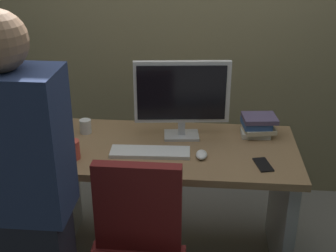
{
  "coord_description": "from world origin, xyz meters",
  "views": [
    {
      "loc": [
        0.2,
        -2.27,
        1.9
      ],
      "look_at": [
        0.0,
        -0.05,
        0.89
      ],
      "focal_mm": 48.96,
      "sensor_mm": 36.0,
      "label": 1
    }
  ],
  "objects_px": {
    "mouse": "(202,155)",
    "cell_phone": "(263,165)",
    "person_at_desk": "(23,212)",
    "desk": "(169,182)",
    "cup_by_monitor": "(86,126)",
    "monitor": "(182,95)",
    "keyboard": "(150,152)",
    "book_stack": "(258,125)",
    "cup_near_keyboard": "(73,150)"
  },
  "relations": [
    {
      "from": "person_at_desk",
      "to": "mouse",
      "type": "height_order",
      "value": "person_at_desk"
    },
    {
      "from": "cup_near_keyboard",
      "to": "book_stack",
      "type": "relative_size",
      "value": 0.49
    },
    {
      "from": "keyboard",
      "to": "mouse",
      "type": "height_order",
      "value": "mouse"
    },
    {
      "from": "monitor",
      "to": "keyboard",
      "type": "height_order",
      "value": "monitor"
    },
    {
      "from": "mouse",
      "to": "cell_phone",
      "type": "height_order",
      "value": "mouse"
    },
    {
      "from": "desk",
      "to": "keyboard",
      "type": "distance_m",
      "value": 0.27
    },
    {
      "from": "book_stack",
      "to": "cell_phone",
      "type": "xyz_separation_m",
      "value": [
        0.0,
        -0.36,
        -0.06
      ]
    },
    {
      "from": "mouse",
      "to": "cell_phone",
      "type": "relative_size",
      "value": 0.69
    },
    {
      "from": "mouse",
      "to": "cup_by_monitor",
      "type": "height_order",
      "value": "cup_by_monitor"
    },
    {
      "from": "cup_by_monitor",
      "to": "person_at_desk",
      "type": "bearing_deg",
      "value": -90.3
    },
    {
      "from": "person_at_desk",
      "to": "keyboard",
      "type": "relative_size",
      "value": 3.81
    },
    {
      "from": "keyboard",
      "to": "cup_by_monitor",
      "type": "relative_size",
      "value": 5.2
    },
    {
      "from": "monitor",
      "to": "cup_near_keyboard",
      "type": "bearing_deg",
      "value": -150.3
    },
    {
      "from": "person_at_desk",
      "to": "cup_near_keyboard",
      "type": "distance_m",
      "value": 0.64
    },
    {
      "from": "desk",
      "to": "monitor",
      "type": "bearing_deg",
      "value": 65.6
    },
    {
      "from": "person_at_desk",
      "to": "monitor",
      "type": "distance_m",
      "value": 1.12
    },
    {
      "from": "person_at_desk",
      "to": "mouse",
      "type": "xyz_separation_m",
      "value": [
        0.7,
        0.7,
        -0.08
      ]
    },
    {
      "from": "cup_near_keyboard",
      "to": "cup_by_monitor",
      "type": "relative_size",
      "value": 1.25
    },
    {
      "from": "book_stack",
      "to": "person_at_desk",
      "type": "bearing_deg",
      "value": -135.28
    },
    {
      "from": "book_stack",
      "to": "cell_phone",
      "type": "bearing_deg",
      "value": -89.81
    },
    {
      "from": "person_at_desk",
      "to": "cup_by_monitor",
      "type": "height_order",
      "value": "person_at_desk"
    },
    {
      "from": "person_at_desk",
      "to": "cell_phone",
      "type": "xyz_separation_m",
      "value": [
        1.02,
        0.65,
        -0.09
      ]
    },
    {
      "from": "desk",
      "to": "book_stack",
      "type": "relative_size",
      "value": 6.85
    },
    {
      "from": "cup_near_keyboard",
      "to": "cell_phone",
      "type": "height_order",
      "value": "cup_near_keyboard"
    },
    {
      "from": "mouse",
      "to": "keyboard",
      "type": "bearing_deg",
      "value": 176.34
    },
    {
      "from": "monitor",
      "to": "cell_phone",
      "type": "relative_size",
      "value": 3.75
    },
    {
      "from": "mouse",
      "to": "desk",
      "type": "bearing_deg",
      "value": 149.21
    },
    {
      "from": "desk",
      "to": "person_at_desk",
      "type": "relative_size",
      "value": 0.87
    },
    {
      "from": "desk",
      "to": "mouse",
      "type": "bearing_deg",
      "value": -30.79
    },
    {
      "from": "person_at_desk",
      "to": "cup_near_keyboard",
      "type": "relative_size",
      "value": 15.82
    },
    {
      "from": "desk",
      "to": "person_at_desk",
      "type": "distance_m",
      "value": 1.02
    },
    {
      "from": "person_at_desk",
      "to": "cell_phone",
      "type": "distance_m",
      "value": 1.21
    },
    {
      "from": "desk",
      "to": "cell_phone",
      "type": "bearing_deg",
      "value": -18.45
    },
    {
      "from": "book_stack",
      "to": "keyboard",
      "type": "bearing_deg",
      "value": -154.63
    },
    {
      "from": "monitor",
      "to": "mouse",
      "type": "height_order",
      "value": "monitor"
    },
    {
      "from": "monitor",
      "to": "keyboard",
      "type": "bearing_deg",
      "value": -124.19
    },
    {
      "from": "person_at_desk",
      "to": "monitor",
      "type": "bearing_deg",
      "value": 58.87
    },
    {
      "from": "monitor",
      "to": "book_stack",
      "type": "bearing_deg",
      "value": 6.94
    },
    {
      "from": "cup_near_keyboard",
      "to": "cup_by_monitor",
      "type": "height_order",
      "value": "cup_near_keyboard"
    },
    {
      "from": "book_stack",
      "to": "cell_phone",
      "type": "distance_m",
      "value": 0.36
    },
    {
      "from": "cup_near_keyboard",
      "to": "desk",
      "type": "bearing_deg",
      "value": 20.04
    },
    {
      "from": "keyboard",
      "to": "book_stack",
      "type": "xyz_separation_m",
      "value": [
        0.6,
        0.28,
        0.06
      ]
    },
    {
      "from": "desk",
      "to": "keyboard",
      "type": "height_order",
      "value": "keyboard"
    },
    {
      "from": "keyboard",
      "to": "cup_by_monitor",
      "type": "height_order",
      "value": "cup_by_monitor"
    },
    {
      "from": "monitor",
      "to": "cell_phone",
      "type": "bearing_deg",
      "value": -34.61
    },
    {
      "from": "monitor",
      "to": "book_stack",
      "type": "relative_size",
      "value": 2.58
    },
    {
      "from": "cup_near_keyboard",
      "to": "cell_phone",
      "type": "xyz_separation_m",
      "value": [
        1.0,
        0.01,
        -0.05
      ]
    },
    {
      "from": "book_stack",
      "to": "cell_phone",
      "type": "height_order",
      "value": "book_stack"
    },
    {
      "from": "monitor",
      "to": "mouse",
      "type": "distance_m",
      "value": 0.37
    },
    {
      "from": "monitor",
      "to": "keyboard",
      "type": "xyz_separation_m",
      "value": [
        -0.16,
        -0.23,
        -0.25
      ]
    }
  ]
}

